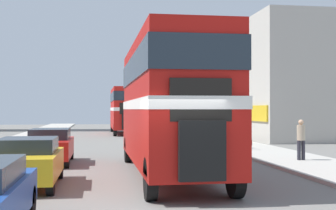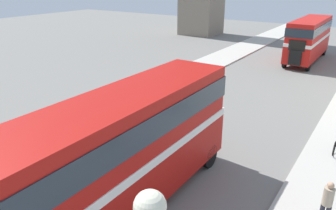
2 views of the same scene
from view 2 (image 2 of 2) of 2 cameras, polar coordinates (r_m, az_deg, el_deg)
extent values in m
cube|color=#B2140F|center=(12.07, -6.71, -12.16)|extent=(2.46, 10.31, 1.75)
cube|color=white|center=(11.54, -6.94, -7.87)|extent=(2.49, 10.36, 0.32)
cube|color=#B2140F|center=(11.04, -7.19, -2.81)|extent=(2.41, 10.10, 1.91)
cube|color=#232D38|center=(11.00, -7.21, -2.36)|extent=(2.49, 10.20, 0.86)
cylinder|color=black|center=(15.94, 0.13, -6.62)|extent=(0.28, 1.08, 1.08)
cylinder|color=black|center=(15.00, 7.18, -8.75)|extent=(0.28, 1.08, 1.08)
cube|color=red|center=(36.39, 23.09, 9.12)|extent=(2.40, 9.57, 1.62)
cube|color=white|center=(36.23, 23.31, 10.59)|extent=(2.43, 9.62, 0.29)
cube|color=red|center=(36.08, 23.55, 12.18)|extent=(2.35, 9.38, 1.76)
cube|color=#232D38|center=(36.06, 23.57, 12.32)|extent=(2.43, 9.47, 0.79)
cube|color=black|center=(31.71, 21.22, 7.62)|extent=(1.08, 0.20, 1.29)
cube|color=black|center=(31.63, 21.55, 9.58)|extent=(1.44, 0.12, 0.94)
cylinder|color=black|center=(33.01, 19.67, 7.07)|extent=(0.28, 1.08, 1.08)
cylinder|color=black|center=(32.59, 23.27, 6.40)|extent=(0.28, 1.08, 1.08)
cylinder|color=black|center=(40.41, 22.59, 9.14)|extent=(0.28, 1.08, 1.08)
cylinder|color=black|center=(40.07, 25.56, 8.59)|extent=(0.28, 1.08, 1.08)
cube|color=gold|center=(14.57, -24.93, -11.33)|extent=(1.83, 3.95, 0.71)
cube|color=#232D38|center=(14.35, -24.75, -9.18)|extent=(1.61, 2.05, 0.42)
cylinder|color=black|center=(16.00, -21.74, -9.11)|extent=(0.20, 0.64, 0.64)
cylinder|color=black|center=(14.82, -18.01, -11.14)|extent=(0.20, 0.64, 0.64)
cube|color=red|center=(17.65, -8.89, -3.58)|extent=(1.76, 4.11, 0.72)
cube|color=#232D38|center=(17.52, -8.64, -1.68)|extent=(1.55, 2.14, 0.44)
cylinder|color=black|center=(17.31, -14.33, -5.77)|extent=(0.20, 0.64, 0.64)
cylinder|color=black|center=(16.28, -10.57, -7.26)|extent=(0.20, 0.64, 0.64)
cylinder|color=black|center=(19.34, -7.37, -2.26)|extent=(0.20, 0.64, 0.64)
cylinder|color=black|center=(18.43, -3.68, -3.36)|extent=(0.20, 0.64, 0.64)
cylinder|color=tan|center=(12.41, 26.15, -14.11)|extent=(0.34, 0.34, 0.66)
sphere|color=tan|center=(12.18, 26.49, -12.40)|extent=(0.22, 0.22, 0.22)
torus|color=black|center=(17.47, 26.96, -6.76)|extent=(0.05, 0.71, 0.71)
cylinder|color=#234C93|center=(17.88, 27.28, -5.64)|extent=(0.04, 1.06, 0.34)
sphere|color=#EFEACC|center=(3.59, -3.16, -17.19)|extent=(0.36, 0.36, 0.36)
camera|label=1|loc=(13.60, -88.17, -26.43)|focal=50.00mm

